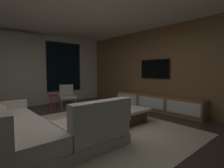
{
  "coord_description": "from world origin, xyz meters",
  "views": [
    {
      "loc": [
        -1.82,
        -3.07,
        1.28
      ],
      "look_at": [
        1.52,
        0.77,
        0.89
      ],
      "focal_mm": 26.99,
      "sensor_mm": 36.0,
      "label": 1
    }
  ],
  "objects": [
    {
      "name": "area_rug",
      "position": [
        0.35,
        -0.1,
        0.01
      ],
      "size": [
        3.2,
        3.8,
        0.01
      ],
      "primitive_type": "cube",
      "color": "beige",
      "rests_on": "floor"
    },
    {
      "name": "coffee_table",
      "position": [
        1.03,
        -0.04,
        0.19
      ],
      "size": [
        1.16,
        1.16,
        0.36
      ],
      "color": "#3F2E19",
      "rests_on": "floor"
    },
    {
      "name": "accent_chair_near_window",
      "position": [
        0.91,
        2.55,
        0.43
      ],
      "size": [
        0.68,
        0.69,
        0.78
      ],
      "color": "#B2ADA0",
      "rests_on": "floor"
    },
    {
      "name": "ceiling",
      "position": [
        0.0,
        0.0,
        2.7
      ],
      "size": [
        8.2,
        8.2,
        0.0
      ],
      "primitive_type": "plane",
      "color": "silver"
    },
    {
      "name": "side_stool",
      "position": [
        0.4,
        2.56,
        0.37
      ],
      "size": [
        0.32,
        0.32,
        0.46
      ],
      "color": "red",
      "rests_on": "floor"
    },
    {
      "name": "sectional_couch",
      "position": [
        -0.98,
        -0.1,
        0.29
      ],
      "size": [
        1.98,
        2.5,
        0.82
      ],
      "color": "#A49C8C",
      "rests_on": "floor"
    },
    {
      "name": "media_wall",
      "position": [
        3.06,
        0.0,
        1.35
      ],
      "size": [
        0.12,
        7.8,
        2.7
      ],
      "color": "#8E6642",
      "rests_on": "floor"
    },
    {
      "name": "back_wall_with_window",
      "position": [
        -0.06,
        3.62,
        1.34
      ],
      "size": [
        6.6,
        0.3,
        2.7
      ],
      "color": "silver",
      "rests_on": "floor"
    },
    {
      "name": "floor",
      "position": [
        0.0,
        0.0,
        0.0
      ],
      "size": [
        9.2,
        9.2,
        0.0
      ],
      "primitive_type": "plane",
      "color": "#332B26"
    },
    {
      "name": "media_console",
      "position": [
        2.77,
        0.05,
        0.25
      ],
      "size": [
        0.46,
        3.1,
        0.52
      ],
      "color": "#8E6642",
      "rests_on": "floor"
    },
    {
      "name": "book_stack_on_coffee_table",
      "position": [
        1.05,
        -0.22,
        0.39
      ],
      "size": [
        0.23,
        0.22,
        0.05
      ],
      "color": "#7BA994",
      "rests_on": "coffee_table"
    },
    {
      "name": "mounted_tv",
      "position": [
        2.95,
        0.25,
        1.35
      ],
      "size": [
        0.05,
        1.09,
        0.63
      ],
      "color": "black"
    }
  ]
}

